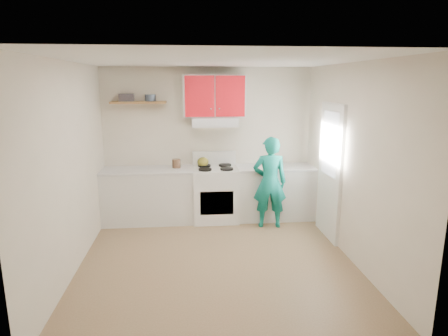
{
  "coord_description": "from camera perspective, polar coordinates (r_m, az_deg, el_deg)",
  "views": [
    {
      "loc": [
        -0.36,
        -4.74,
        2.35
      ],
      "look_at": [
        0.15,
        0.55,
        1.15
      ],
      "focal_mm": 30.65,
      "sensor_mm": 36.0,
      "label": 1
    }
  ],
  "objects": [
    {
      "name": "books",
      "position": [
        6.58,
        -14.34,
        10.15
      ],
      "size": [
        0.24,
        0.17,
        0.12
      ],
      "primitive_type": "cube",
      "rotation": [
        0.0,
        0.0,
        0.0
      ],
      "color": "#362F34",
      "rests_on": "shelf"
    },
    {
      "name": "door",
      "position": [
        5.99,
        15.53,
        -0.53
      ],
      "size": [
        0.05,
        0.85,
        2.05
      ],
      "primitive_type": "cube",
      "color": "white",
      "rests_on": "floor"
    },
    {
      "name": "crock",
      "position": [
        6.54,
        -7.12,
        0.57
      ],
      "size": [
        0.17,
        0.17,
        0.17
      ],
      "primitive_type": "cylinder",
      "rotation": [
        0.0,
        0.0,
        -0.23
      ],
      "color": "#493020",
      "rests_on": "counter_left"
    },
    {
      "name": "door_glass",
      "position": [
        5.9,
        15.52,
        3.49
      ],
      "size": [
        0.01,
        0.55,
        0.95
      ],
      "primitive_type": "cube",
      "color": "white",
      "rests_on": "door"
    },
    {
      "name": "stove",
      "position": [
        6.6,
        -1.29,
        -3.91
      ],
      "size": [
        0.76,
        0.65,
        0.92
      ],
      "primitive_type": "cube",
      "color": "white",
      "rests_on": "floor"
    },
    {
      "name": "back_wall",
      "position": [
        6.73,
        -2.38,
        3.73
      ],
      "size": [
        3.6,
        0.04,
        2.6
      ],
      "primitive_type": "cube",
      "color": "beige",
      "rests_on": "floor"
    },
    {
      "name": "shelf",
      "position": [
        6.54,
        -12.61,
        9.53
      ],
      "size": [
        0.9,
        0.3,
        0.04
      ],
      "primitive_type": "cube",
      "color": "brown",
      "rests_on": "back_wall"
    },
    {
      "name": "left_wall",
      "position": [
        5.06,
        -21.9,
        -0.17
      ],
      "size": [
        0.04,
        3.8,
        2.6
      ],
      "primitive_type": "cube",
      "color": "beige",
      "rests_on": "floor"
    },
    {
      "name": "range_hood",
      "position": [
        6.47,
        -1.41,
        6.91
      ],
      "size": [
        0.76,
        0.44,
        0.15
      ],
      "primitive_type": "cube",
      "color": "silver",
      "rests_on": "back_wall"
    },
    {
      "name": "tin",
      "position": [
        6.54,
        -10.92,
        10.24
      ],
      "size": [
        0.23,
        0.23,
        0.11
      ],
      "primitive_type": "cylinder",
      "rotation": [
        0.0,
        0.0,
        -0.32
      ],
      "color": "#333D4C",
      "rests_on": "shelf"
    },
    {
      "name": "person",
      "position": [
        6.26,
        6.83,
        -2.15
      ],
      "size": [
        0.58,
        0.41,
        1.51
      ],
      "primitive_type": "imported",
      "rotation": [
        0.0,
        0.0,
        3.04
      ],
      "color": "#0E7E71",
      "rests_on": "floor"
    },
    {
      "name": "front_wall",
      "position": [
        3.05,
        1.62,
        -7.4
      ],
      "size": [
        3.6,
        0.04,
        2.6
      ],
      "primitive_type": "cube",
      "color": "beige",
      "rests_on": "floor"
    },
    {
      "name": "cutting_board",
      "position": [
        6.56,
        6.27,
        -0.04
      ],
      "size": [
        0.33,
        0.27,
        0.02
      ],
      "primitive_type": "cube",
      "rotation": [
        0.0,
        0.0,
        0.22
      ],
      "color": "olive",
      "rests_on": "counter_right"
    },
    {
      "name": "upper_cabinets",
      "position": [
        6.49,
        -1.47,
        10.69
      ],
      "size": [
        1.02,
        0.33,
        0.7
      ],
      "primitive_type": "cube",
      "color": "red",
      "rests_on": "back_wall"
    },
    {
      "name": "counter_right",
      "position": [
        6.78,
        7.51,
        -3.66
      ],
      "size": [
        1.32,
        0.6,
        0.9
      ],
      "primitive_type": "cube",
      "color": "silver",
      "rests_on": "floor"
    },
    {
      "name": "floor",
      "position": [
        5.3,
        -1.08,
        -13.59
      ],
      "size": [
        3.8,
        3.8,
        0.0
      ],
      "primitive_type": "plane",
      "color": "brown",
      "rests_on": "ground"
    },
    {
      "name": "kettle",
      "position": [
        6.59,
        -3.16,
        0.91
      ],
      "size": [
        0.25,
        0.25,
        0.17
      ],
      "primitive_type": "ellipsoid",
      "rotation": [
        0.0,
        0.0,
        -0.37
      ],
      "color": "olive",
      "rests_on": "stove"
    },
    {
      "name": "ceiling",
      "position": [
        4.76,
        -1.21,
        15.74
      ],
      "size": [
        3.6,
        3.8,
        0.04
      ],
      "primitive_type": "cube",
      "color": "white",
      "rests_on": "floor"
    },
    {
      "name": "right_wall",
      "position": [
        5.31,
        18.61,
        0.66
      ],
      "size": [
        0.04,
        3.8,
        2.6
      ],
      "primitive_type": "cube",
      "color": "beige",
      "rests_on": "floor"
    },
    {
      "name": "silicone_mat",
      "position": [
        6.67,
        9.74,
        0.01
      ],
      "size": [
        0.37,
        0.34,
        0.01
      ],
      "primitive_type": "cube",
      "rotation": [
        0.0,
        0.0,
        -0.34
      ],
      "color": "red",
      "rests_on": "counter_right"
    },
    {
      "name": "counter_left",
      "position": [
        6.65,
        -11.17,
        -4.13
      ],
      "size": [
        1.52,
        0.6,
        0.9
      ],
      "primitive_type": "cube",
      "color": "silver",
      "rests_on": "floor"
    }
  ]
}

